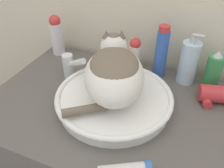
# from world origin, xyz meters

# --- Properties ---
(sink_basin) EXTENTS (0.42, 0.42, 0.05)m
(sink_basin) POSITION_xyz_m (-0.00, 0.31, 0.86)
(sink_basin) COLOR white
(sink_basin) RESTS_ON vanity_counter
(cat) EXTENTS (0.29, 0.35, 0.18)m
(cat) POSITION_xyz_m (-0.01, 0.31, 0.97)
(cat) COLOR silver
(cat) RESTS_ON sink_basin
(faucet) EXTENTS (0.13, 0.07, 0.13)m
(faucet) POSITION_xyz_m (-0.23, 0.39, 0.89)
(faucet) COLOR silver
(faucet) RESTS_ON vanity_counter
(soap_pump_bottle) EXTENTS (0.07, 0.07, 0.21)m
(soap_pump_bottle) POSITION_xyz_m (0.21, 0.55, 0.92)
(soap_pump_bottle) COLOR silver
(soap_pump_bottle) RESTS_ON vanity_counter
(shampoo_bottle_tall) EXTENTS (0.05, 0.05, 0.22)m
(shampoo_bottle_tall) POSITION_xyz_m (0.10, 0.55, 0.94)
(shampoo_bottle_tall) COLOR #335BB7
(shampoo_bottle_tall) RESTS_ON vanity_counter
(deodorant_stick) EXTENTS (0.05, 0.05, 0.15)m
(deodorant_stick) POSITION_xyz_m (-0.01, 0.55, 0.91)
(deodorant_stick) COLOR silver
(deodorant_stick) RESTS_ON vanity_counter
(spray_bottle_trigger) EXTENTS (0.06, 0.06, 0.16)m
(spray_bottle_trigger) POSITION_xyz_m (0.31, 0.55, 0.90)
(spray_bottle_trigger) COLOR #338C4C
(spray_bottle_trigger) RESTS_ON vanity_counter
(lotion_bottle_white) EXTENTS (0.06, 0.06, 0.19)m
(lotion_bottle_white) POSITION_xyz_m (-0.39, 0.55, 0.93)
(lotion_bottle_white) COLOR silver
(lotion_bottle_white) RESTS_ON vanity_counter
(hair_dryer) EXTENTS (0.19, 0.12, 0.06)m
(hair_dryer) POSITION_xyz_m (0.35, 0.47, 0.86)
(hair_dryer) COLOR #C63338
(hair_dryer) RESTS_ON vanity_counter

